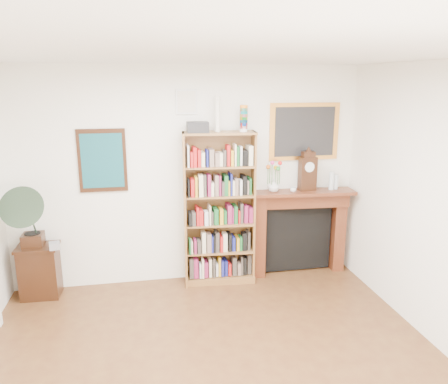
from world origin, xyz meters
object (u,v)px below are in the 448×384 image
at_px(cd_stack, 55,246).
at_px(bottle_right, 336,182).
at_px(mantel_clock, 308,172).
at_px(bottle_left, 332,181).
at_px(bookshelf, 219,200).
at_px(fireplace, 299,224).
at_px(flower_vase, 273,186).
at_px(side_cabinet, 40,271).
at_px(gramophone, 27,213).
at_px(teacup, 293,190).

bearing_deg(cd_stack, bottle_right, 2.81).
relative_size(mantel_clock, bottle_left, 2.16).
relative_size(bookshelf, bottle_left, 9.55).
distance_m(fireplace, flower_vase, 0.69).
height_order(flower_vase, bottle_left, bottle_left).
relative_size(cd_stack, mantel_clock, 0.23).
height_order(side_cabinet, mantel_clock, mantel_clock).
relative_size(gramophone, mantel_clock, 1.52).
distance_m(bookshelf, flower_vase, 0.75).
height_order(flower_vase, bottle_right, bottle_right).
bearing_deg(fireplace, gramophone, -172.28).
distance_m(teacup, bottle_right, 0.62).
relative_size(side_cabinet, bottle_left, 2.76).
height_order(side_cabinet, gramophone, gramophone).
height_order(bookshelf, side_cabinet, bookshelf).
relative_size(side_cabinet, teacup, 8.52).
distance_m(side_cabinet, cd_stack, 0.46).
height_order(side_cabinet, cd_stack, cd_stack).
relative_size(gramophone, bottle_right, 3.95).
distance_m(cd_stack, bottle_right, 3.67).
height_order(flower_vase, teacup, flower_vase).
bearing_deg(bookshelf, bottle_right, 5.97).
xyz_separation_m(fireplace, bottle_right, (0.48, -0.05, 0.58)).
xyz_separation_m(gramophone, mantel_clock, (3.49, 0.16, 0.32)).
height_order(gramophone, teacup, gramophone).
height_order(side_cabinet, teacup, teacup).
height_order(fireplace, bottle_left, bottle_left).
distance_m(mantel_clock, bottle_right, 0.43).
bearing_deg(bottle_right, teacup, -175.95).
bearing_deg(fireplace, cd_stack, -171.36).
distance_m(bookshelf, side_cabinet, 2.38).
height_order(fireplace, gramophone, gramophone).
xyz_separation_m(cd_stack, bottle_left, (3.55, 0.17, 0.60)).
height_order(side_cabinet, bottle_left, bottle_left).
relative_size(fireplace, gramophone, 1.80).
relative_size(side_cabinet, fireplace, 0.47).
bearing_deg(teacup, bookshelf, 178.99).
relative_size(side_cabinet, flower_vase, 4.15).
relative_size(bookshelf, gramophone, 2.90).
height_order(fireplace, flower_vase, flower_vase).
relative_size(bookshelf, bottle_right, 11.46).
bearing_deg(cd_stack, gramophone, 172.77).
bearing_deg(flower_vase, bookshelf, -175.74).
distance_m(side_cabinet, gramophone, 0.79).
bearing_deg(mantel_clock, bookshelf, 177.77).
bearing_deg(cd_stack, teacup, 2.55).
xyz_separation_m(cd_stack, mantel_clock, (3.21, 0.19, 0.73)).
xyz_separation_m(bookshelf, bottle_right, (1.60, 0.03, 0.17)).
xyz_separation_m(side_cabinet, mantel_clock, (3.44, 0.05, 1.10)).
xyz_separation_m(cd_stack, teacup, (3.00, 0.13, 0.51)).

